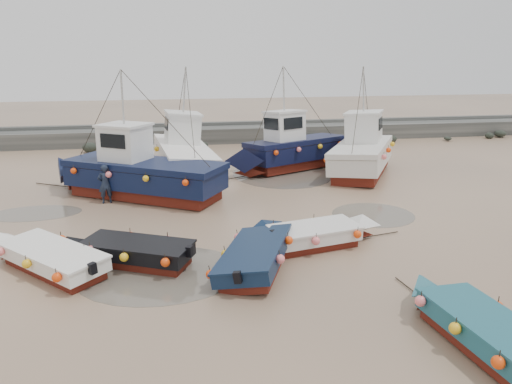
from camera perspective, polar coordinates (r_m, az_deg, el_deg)
ground at (r=19.41m, az=1.18°, el=-5.63°), size 120.00×120.00×0.00m
seawall at (r=40.39m, az=-4.85°, el=6.56°), size 60.00×4.92×1.50m
puddle_a at (r=17.04m, az=-10.74°, el=-9.09°), size 5.50×5.50×0.01m
puddle_b at (r=23.06m, az=13.23°, el=-2.53°), size 3.69×3.69×0.01m
puddle_c at (r=24.76m, az=-23.95°, el=-2.24°), size 4.11×4.11×0.01m
puddle_d at (r=29.91m, az=2.99°, el=2.09°), size 5.92×5.92×0.01m
dinghy_0 at (r=18.25m, az=-22.78°, el=-6.56°), size 5.10×5.32×1.43m
dinghy_1 at (r=17.12m, az=0.47°, el=-6.72°), size 3.66×6.36×1.43m
dinghy_2 at (r=14.13m, az=23.78°, el=-13.28°), size 2.39×5.95×1.43m
dinghy_4 at (r=17.83m, az=-14.43°, el=-6.28°), size 5.75×3.41×1.43m
dinghy_5 at (r=18.98m, az=7.66°, el=-4.50°), size 5.56×2.37×1.43m
cabin_boat_0 at (r=25.70m, az=-13.76°, el=2.34°), size 10.27×7.16×6.22m
cabin_boat_1 at (r=29.80m, az=-8.64°, el=4.44°), size 3.70×11.23×6.22m
cabin_boat_2 at (r=30.73m, az=3.82°, el=5.03°), size 9.21×5.42×6.22m
cabin_boat_3 at (r=30.58m, az=12.29°, el=4.64°), size 6.43×9.10×6.22m
person at (r=25.23m, az=-16.68°, el=-1.20°), size 0.79×0.62×1.90m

